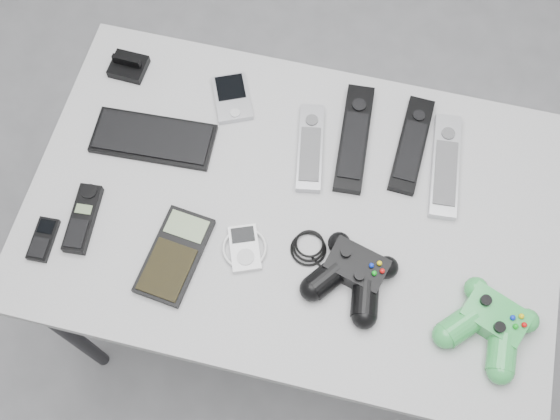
% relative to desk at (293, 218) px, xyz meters
% --- Properties ---
extents(floor, '(3.50, 3.50, 0.00)m').
position_rel_desk_xyz_m(floor, '(-0.06, -0.05, -0.65)').
color(floor, slate).
rests_on(floor, ground).
extents(desk, '(1.06, 0.68, 0.71)m').
position_rel_desk_xyz_m(desk, '(0.00, 0.00, 0.00)').
color(desk, '#969698').
rests_on(desk, floor).
extents(pda_keyboard, '(0.26, 0.12, 0.02)m').
position_rel_desk_xyz_m(pda_keyboard, '(-0.32, 0.08, 0.07)').
color(pda_keyboard, black).
rests_on(pda_keyboard, desk).
extents(dock_bracket, '(0.08, 0.07, 0.04)m').
position_rel_desk_xyz_m(dock_bracket, '(-0.43, 0.24, 0.08)').
color(dock_bracket, black).
rests_on(dock_bracket, desk).
extents(pda, '(0.11, 0.13, 0.02)m').
position_rel_desk_xyz_m(pda, '(-0.18, 0.21, 0.07)').
color(pda, '#A3A4AA').
rests_on(pda, desk).
extents(remote_silver_a, '(0.08, 0.20, 0.02)m').
position_rel_desk_xyz_m(remote_silver_a, '(0.00, 0.13, 0.07)').
color(remote_silver_a, '#A3A4AA').
rests_on(remote_silver_a, desk).
extents(remote_black_a, '(0.07, 0.25, 0.03)m').
position_rel_desk_xyz_m(remote_black_a, '(0.09, 0.18, 0.07)').
color(remote_black_a, black).
rests_on(remote_black_a, desk).
extents(remote_black_b, '(0.06, 0.23, 0.02)m').
position_rel_desk_xyz_m(remote_black_b, '(0.21, 0.19, 0.07)').
color(remote_black_b, black).
rests_on(remote_black_b, desk).
extents(remote_silver_b, '(0.07, 0.24, 0.02)m').
position_rel_desk_xyz_m(remote_silver_b, '(0.28, 0.16, 0.07)').
color(remote_silver_b, '#B5B7BD').
rests_on(remote_silver_b, desk).
extents(mobile_phone, '(0.04, 0.09, 0.02)m').
position_rel_desk_xyz_m(mobile_phone, '(-0.46, -0.19, 0.07)').
color(mobile_phone, black).
rests_on(mobile_phone, desk).
extents(cordless_handset, '(0.06, 0.15, 0.02)m').
position_rel_desk_xyz_m(cordless_handset, '(-0.40, -0.13, 0.07)').
color(cordless_handset, black).
rests_on(cordless_handset, desk).
extents(calculator, '(0.12, 0.20, 0.02)m').
position_rel_desk_xyz_m(calculator, '(-0.20, -0.16, 0.07)').
color(calculator, black).
rests_on(calculator, desk).
extents(mp3_player, '(0.12, 0.12, 0.02)m').
position_rel_desk_xyz_m(mp3_player, '(-0.07, -0.11, 0.07)').
color(mp3_player, silver).
rests_on(mp3_player, desk).
extents(controller_black, '(0.30, 0.23, 0.05)m').
position_rel_desk_xyz_m(controller_black, '(0.14, -0.12, 0.09)').
color(controller_black, black).
rests_on(controller_black, desk).
extents(controller_green, '(0.21, 0.22, 0.05)m').
position_rel_desk_xyz_m(controller_green, '(0.40, -0.16, 0.09)').
color(controller_green, green).
rests_on(controller_green, desk).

